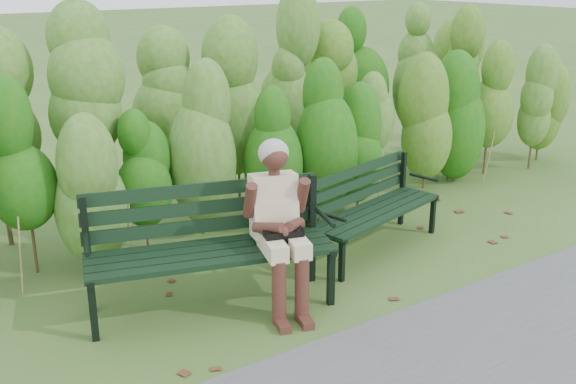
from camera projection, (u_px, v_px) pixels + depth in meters
ground at (309, 278)px, 6.27m from camera, size 80.00×80.00×0.00m
hedge_band at (210, 111)px, 7.33m from camera, size 11.04×1.67×2.42m
leaf_litter at (320, 267)px, 6.50m from camera, size 5.32×2.02×0.01m
bench_left at (208, 238)px, 5.64m from camera, size 2.14×1.21×1.02m
bench_right at (369, 202)px, 6.80m from camera, size 1.75×0.93×0.84m
seated_woman at (279, 215)px, 5.54m from camera, size 0.60×0.86×1.42m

